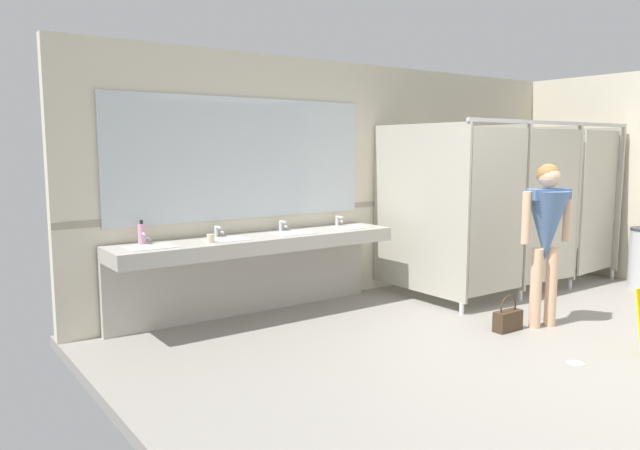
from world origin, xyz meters
TOP-DOWN VIEW (x-y plane):
  - ground_plane at (0.00, 0.00)m, footprint 7.00×6.38m
  - wall_back at (0.00, 2.95)m, footprint 7.00×0.12m
  - wall_back_tile_band at (0.00, 2.89)m, footprint 7.00×0.01m
  - vanity_counter at (-1.62, 2.66)m, footprint 3.01×0.59m
  - mirror_panel at (-1.62, 2.88)m, footprint 2.91×0.02m
  - bathroom_stalls at (1.63, 1.92)m, footprint 3.01×1.48m
  - person_standing at (0.45, 0.73)m, footprint 0.54×0.49m
  - handbag at (0.07, 0.84)m, footprint 0.31×0.12m
  - soap_dispenser at (-2.76, 2.75)m, footprint 0.07×0.07m
  - paper_cup at (-2.21, 2.46)m, footprint 0.07×0.07m
  - floor_drain_cover at (-0.21, -0.03)m, footprint 0.14×0.14m

SIDE VIEW (x-z plane):
  - ground_plane at x=0.00m, z-range -0.10..0.00m
  - floor_drain_cover at x=-0.21m, z-range 0.00..0.01m
  - handbag at x=0.07m, z-range -0.06..0.28m
  - vanity_counter at x=-1.62m, z-range 0.15..1.11m
  - paper_cup at x=-2.21m, z-range 0.85..0.93m
  - soap_dispenser at x=-2.76m, z-range 0.83..1.06m
  - person_standing at x=0.45m, z-range 0.20..1.78m
  - wall_back_tile_band at x=0.00m, z-range 1.02..1.08m
  - bathroom_stalls at x=1.63m, z-range 0.05..2.07m
  - wall_back at x=0.00m, z-range 0.00..2.69m
  - mirror_panel at x=-1.62m, z-range 1.00..2.23m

